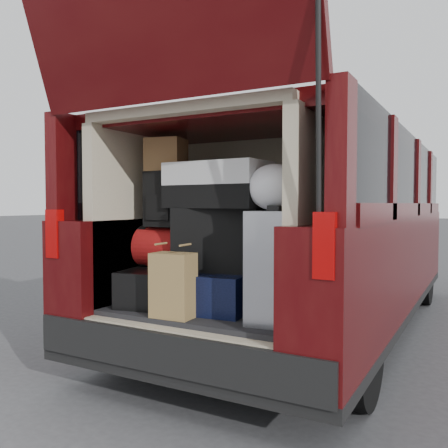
{
  "coord_description": "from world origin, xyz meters",
  "views": [
    {
      "loc": [
        1.48,
        -2.39,
        1.21
      ],
      "look_at": [
        0.05,
        0.2,
        1.08
      ],
      "focal_mm": 38.0,
      "sensor_mm": 36.0,
      "label": 1
    }
  ],
  "objects_px": {
    "navy_hardshell": "(219,290)",
    "black_hardshell": "(163,286)",
    "silver_roller": "(277,266)",
    "kraft_bag": "(173,285)",
    "red_duffel": "(169,247)",
    "backpack": "(165,199)",
    "black_soft_case": "(221,239)",
    "twotone_duffel": "(218,185)"
  },
  "relations": [
    {
      "from": "navy_hardshell",
      "to": "black_hardshell",
      "type": "bearing_deg",
      "value": -179.62
    },
    {
      "from": "silver_roller",
      "to": "kraft_bag",
      "type": "distance_m",
      "value": 0.61
    },
    {
      "from": "navy_hardshell",
      "to": "silver_roller",
      "type": "xyz_separation_m",
      "value": [
        0.43,
        -0.11,
        0.19
      ]
    },
    {
      "from": "silver_roller",
      "to": "kraft_bag",
      "type": "relative_size",
      "value": 1.65
    },
    {
      "from": "black_hardshell",
      "to": "red_duffel",
      "type": "bearing_deg",
      "value": 55.91
    },
    {
      "from": "navy_hardshell",
      "to": "silver_roller",
      "type": "distance_m",
      "value": 0.49
    },
    {
      "from": "navy_hardshell",
      "to": "backpack",
      "type": "relative_size",
      "value": 1.49
    },
    {
      "from": "red_duffel",
      "to": "black_soft_case",
      "type": "bearing_deg",
      "value": 1.17
    },
    {
      "from": "navy_hardshell",
      "to": "backpack",
      "type": "xyz_separation_m",
      "value": [
        -0.4,
        -0.03,
        0.57
      ]
    },
    {
      "from": "navy_hardshell",
      "to": "black_soft_case",
      "type": "xyz_separation_m",
      "value": [
        -0.01,
        0.03,
        0.31
      ]
    },
    {
      "from": "twotone_duffel",
      "to": "backpack",
      "type": "bearing_deg",
      "value": -172.83
    },
    {
      "from": "black_hardshell",
      "to": "backpack",
      "type": "relative_size",
      "value": 1.59
    },
    {
      "from": "kraft_bag",
      "to": "red_duffel",
      "type": "height_order",
      "value": "red_duffel"
    },
    {
      "from": "silver_roller",
      "to": "red_duffel",
      "type": "xyz_separation_m",
      "value": [
        -0.82,
        0.12,
        0.06
      ]
    },
    {
      "from": "backpack",
      "to": "silver_roller",
      "type": "bearing_deg",
      "value": -1.08
    },
    {
      "from": "black_hardshell",
      "to": "twotone_duffel",
      "type": "distance_m",
      "value": 0.77
    },
    {
      "from": "kraft_bag",
      "to": "backpack",
      "type": "bearing_deg",
      "value": 129.19
    },
    {
      "from": "silver_roller",
      "to": "black_soft_case",
      "type": "distance_m",
      "value": 0.48
    },
    {
      "from": "black_hardshell",
      "to": "silver_roller",
      "type": "bearing_deg",
      "value": -15.59
    },
    {
      "from": "red_duffel",
      "to": "backpack",
      "type": "relative_size",
      "value": 1.17
    },
    {
      "from": "black_hardshell",
      "to": "black_soft_case",
      "type": "height_order",
      "value": "black_soft_case"
    },
    {
      "from": "kraft_bag",
      "to": "red_duffel",
      "type": "relative_size",
      "value": 0.88
    },
    {
      "from": "silver_roller",
      "to": "kraft_bag",
      "type": "xyz_separation_m",
      "value": [
        -0.55,
        -0.22,
        -0.12
      ]
    },
    {
      "from": "navy_hardshell",
      "to": "kraft_bag",
      "type": "relative_size",
      "value": 1.45
    },
    {
      "from": "silver_roller",
      "to": "navy_hardshell",
      "type": "bearing_deg",
      "value": 159.05
    },
    {
      "from": "backpack",
      "to": "twotone_duffel",
      "type": "relative_size",
      "value": 0.57
    },
    {
      "from": "silver_roller",
      "to": "black_soft_case",
      "type": "relative_size",
      "value": 1.13
    },
    {
      "from": "kraft_bag",
      "to": "black_soft_case",
      "type": "relative_size",
      "value": 0.68
    },
    {
      "from": "silver_roller",
      "to": "backpack",
      "type": "distance_m",
      "value": 0.91
    },
    {
      "from": "black_hardshell",
      "to": "backpack",
      "type": "height_order",
      "value": "backpack"
    },
    {
      "from": "navy_hardshell",
      "to": "black_soft_case",
      "type": "height_order",
      "value": "black_soft_case"
    },
    {
      "from": "black_hardshell",
      "to": "kraft_bag",
      "type": "relative_size",
      "value": 1.54
    },
    {
      "from": "navy_hardshell",
      "to": "backpack",
      "type": "distance_m",
      "value": 0.69
    },
    {
      "from": "navy_hardshell",
      "to": "twotone_duffel",
      "type": "xyz_separation_m",
      "value": [
        -0.01,
        -0.0,
        0.65
      ]
    },
    {
      "from": "red_duffel",
      "to": "navy_hardshell",
      "type": "bearing_deg",
      "value": -3.82
    },
    {
      "from": "kraft_bag",
      "to": "twotone_duffel",
      "type": "bearing_deg",
      "value": 67.97
    },
    {
      "from": "black_soft_case",
      "to": "twotone_duffel",
      "type": "relative_size",
      "value": 0.86
    },
    {
      "from": "silver_roller",
      "to": "backpack",
      "type": "height_order",
      "value": "backpack"
    },
    {
      "from": "kraft_bag",
      "to": "backpack",
      "type": "distance_m",
      "value": 0.65
    },
    {
      "from": "red_duffel",
      "to": "black_soft_case",
      "type": "distance_m",
      "value": 0.38
    },
    {
      "from": "red_duffel",
      "to": "silver_roller",
      "type": "bearing_deg",
      "value": -10.78
    },
    {
      "from": "black_hardshell",
      "to": "navy_hardshell",
      "type": "xyz_separation_m",
      "value": [
        0.41,
        0.04,
        0.0
      ]
    }
  ]
}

